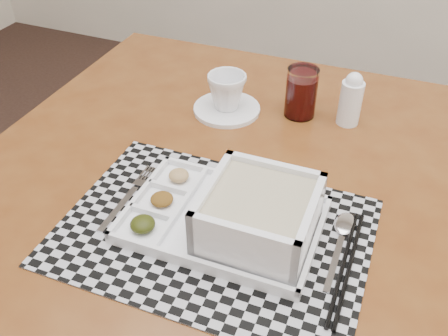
{
  "coord_description": "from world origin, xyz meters",
  "views": [
    {
      "loc": [
        0.24,
        -0.14,
        1.4
      ],
      "look_at": [
        -0.01,
        0.46,
        0.89
      ],
      "focal_mm": 40.0,
      "sensor_mm": 36.0,
      "label": 1
    }
  ],
  "objects_px": {
    "serving_tray": "(247,218)",
    "cup": "(227,91)",
    "dining_table": "(244,218)",
    "juice_glass": "(301,94)",
    "creamer_bottle": "(351,99)"
  },
  "relations": [
    {
      "from": "serving_tray",
      "to": "dining_table",
      "type": "bearing_deg",
      "value": 111.35
    },
    {
      "from": "juice_glass",
      "to": "creamer_bottle",
      "type": "distance_m",
      "value": 0.11
    },
    {
      "from": "creamer_bottle",
      "to": "serving_tray",
      "type": "bearing_deg",
      "value": -101.54
    },
    {
      "from": "cup",
      "to": "juice_glass",
      "type": "height_order",
      "value": "juice_glass"
    },
    {
      "from": "dining_table",
      "to": "cup",
      "type": "bearing_deg",
      "value": 119.94
    },
    {
      "from": "dining_table",
      "to": "juice_glass",
      "type": "distance_m",
      "value": 0.31
    },
    {
      "from": "creamer_bottle",
      "to": "juice_glass",
      "type": "bearing_deg",
      "value": -175.56
    },
    {
      "from": "cup",
      "to": "juice_glass",
      "type": "distance_m",
      "value": 0.16
    },
    {
      "from": "serving_tray",
      "to": "cup",
      "type": "distance_m",
      "value": 0.39
    },
    {
      "from": "serving_tray",
      "to": "juice_glass",
      "type": "distance_m",
      "value": 0.4
    },
    {
      "from": "dining_table",
      "to": "cup",
      "type": "height_order",
      "value": "cup"
    },
    {
      "from": "serving_tray",
      "to": "juice_glass",
      "type": "bearing_deg",
      "value": 93.37
    },
    {
      "from": "juice_glass",
      "to": "creamer_bottle",
      "type": "bearing_deg",
      "value": 4.44
    },
    {
      "from": "dining_table",
      "to": "serving_tray",
      "type": "height_order",
      "value": "serving_tray"
    },
    {
      "from": "serving_tray",
      "to": "juice_glass",
      "type": "height_order",
      "value": "juice_glass"
    }
  ]
}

